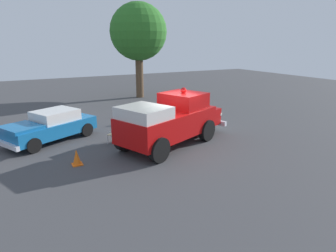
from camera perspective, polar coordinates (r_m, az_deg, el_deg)
The scene contains 7 objects.
ground_plane at distance 13.95m, azimuth 1.12°, elevation -3.41°, with size 60.00×60.00×0.00m, color #424244.
vintage_fire_truck at distance 13.52m, azimuth 0.64°, elevation 1.26°, with size 4.29×6.33×2.59m.
classic_hot_rod at distance 15.23m, azimuth -22.05°, elevation 0.01°, with size 3.62×4.73×1.46m.
lawn_chair_by_car at distance 13.95m, azimuth -10.10°, elevation -1.12°, with size 0.69×0.69×1.02m.
spectator_standing at distance 18.07m, azimuth -1.11°, elevation 4.29°, with size 0.28×0.64×1.68m.
oak_tree_left at distance 25.51m, azimuth -5.80°, elevation 17.75°, with size 4.72×4.72×7.85m.
traffic_cone at distance 12.03m, azimuth -17.41°, elevation -5.87°, with size 0.40×0.40×0.64m.
Camera 1 is at (11.50, -6.40, 4.65)m, focal length 31.21 mm.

